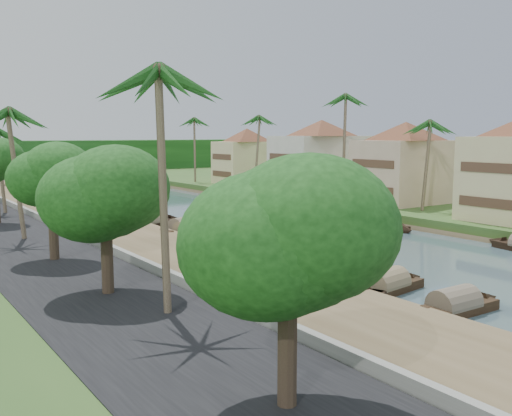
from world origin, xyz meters
TOP-DOWN VIEW (x-y plane):
  - ground at (0.00, 0.00)m, footprint 220.00×220.00m
  - left_bank at (-16.00, 20.00)m, footprint 10.00×180.00m
  - right_bank at (19.00, 20.00)m, footprint 16.00×180.00m
  - road at (-24.50, 20.00)m, footprint 8.00×180.00m
  - retaining_wall at (-20.20, 20.00)m, footprint 0.40×180.00m
  - treeline at (0.00, 100.00)m, footprint 120.00×14.00m
  - bridge at (0.00, 72.00)m, footprint 28.00×4.00m
  - building_mid at (19.99, 14.00)m, footprint 14.11×14.11m
  - building_far at (18.99, 28.00)m, footprint 15.59×15.59m
  - building_distant at (19.99, 48.00)m, footprint 12.62×12.62m
  - sampan_0 at (-8.81, -14.17)m, footprint 7.72×1.87m
  - sampan_1 at (-8.99, -8.97)m, footprint 7.60×4.67m
  - sampan_2 at (-8.63, -9.31)m, footprint 7.93×2.61m
  - sampan_3 at (-9.16, -2.27)m, footprint 8.73×2.60m
  - sampan_4 at (-9.01, -3.89)m, footprint 6.77×2.21m
  - sampan_5 at (-7.99, 2.81)m, footprint 6.84×4.36m
  - sampan_6 at (-9.72, 3.20)m, footprint 7.42×3.65m
  - sampan_7 at (-8.28, 9.05)m, footprint 6.41×1.93m
  - sampan_8 at (-9.44, 13.90)m, footprint 7.56×3.50m
  - sampan_9 at (-8.67, 15.91)m, footprint 9.66×4.95m
  - sampan_10 at (-9.45, 23.25)m, footprint 7.55×2.13m
  - sampan_11 at (-9.58, 21.89)m, footprint 8.11×3.72m
  - sampan_12 at (-9.03, 27.88)m, footprint 8.79×1.97m
  - sampan_13 at (-9.18, 29.94)m, footprint 8.79×4.01m
  - sampan_15 at (8.82, 6.78)m, footprint 2.02×7.54m
  - sampan_16 at (9.58, 25.79)m, footprint 3.33×7.62m
  - canoe_1 at (-6.81, -5.48)m, footprint 4.63×2.07m
  - canoe_2 at (-8.25, 17.35)m, footprint 5.49×2.49m
  - palm_1 at (16.00, 7.84)m, footprint 3.20×3.20m
  - palm_2 at (15.00, 19.36)m, footprint 3.20×3.20m
  - palm_3 at (16.00, 39.65)m, footprint 3.20×3.20m
  - palm_4 at (-23.00, -9.22)m, footprint 3.20×3.20m
  - palm_5 at (-24.00, 13.85)m, footprint 3.20×3.20m
  - palm_6 at (-22.00, 30.41)m, footprint 3.20×3.20m
  - palm_7 at (14.00, 55.27)m, footprint 3.20×3.20m
  - tree_0 at (-24.00, -19.33)m, footprint 5.24×5.24m
  - tree_1 at (-24.00, -4.54)m, footprint 5.38×5.38m
  - tree_2 at (-24.00, 5.07)m, footprint 4.48×4.48m
  - tree_6 at (24.00, 31.26)m, footprint 4.58×4.58m
  - person_near at (-16.54, -5.07)m, footprint 0.64×0.52m
  - person_far at (-17.82, 13.39)m, footprint 0.80×0.62m

SIDE VIEW (x-z plane):
  - ground at x=0.00m, z-range 0.00..0.00m
  - canoe_1 at x=-6.81m, z-range -0.27..0.47m
  - canoe_2 at x=-8.25m, z-range -0.30..0.50m
  - left_bank at x=-16.00m, z-range 0.00..0.80m
  - sampan_7 at x=-8.28m, z-range -0.47..1.28m
  - sampan_16 at x=9.58m, z-range -0.54..1.35m
  - sampan_4 at x=-9.01m, z-range -0.56..1.38m
  - sampan_15 at x=8.82m, z-range -0.60..1.43m
  - sampan_0 at x=-8.81m, z-range -0.61..1.44m
  - sampan_2 at x=-8.63m, z-range -0.63..1.45m
  - sampan_12 at x=-9.03m, z-range -0.63..1.46m
  - sampan_10 at x=-9.45m, z-range -0.63..1.45m
  - sampan_6 at x=-9.72m, z-range -0.67..1.50m
  - sampan_5 at x=-7.99m, z-range -0.67..1.50m
  - sampan_1 at x=-8.99m, z-range -0.71..1.54m
  - sampan_11 at x=-9.58m, z-range -0.72..1.55m
  - sampan_8 at x=-9.44m, z-range -0.72..1.56m
  - sampan_3 at x=-9.16m, z-range -0.73..1.57m
  - sampan_13 at x=-9.18m, z-range -0.75..1.59m
  - sampan_9 at x=-8.67m, z-range -0.78..1.62m
  - right_bank at x=19.00m, z-range 0.00..1.20m
  - road at x=-24.50m, z-range 0.00..1.40m
  - retaining_wall at x=-20.20m, z-range 0.80..1.90m
  - person_near at x=-16.54m, z-range 0.80..2.32m
  - person_far at x=-17.82m, z-range 0.80..2.45m
  - bridge at x=0.00m, z-range 0.52..2.92m
  - treeline at x=0.00m, z-range 0.00..8.00m
  - building_distant at x=19.99m, z-range 1.28..10.48m
  - building_mid at x=19.99m, z-range 1.28..10.98m
  - tree_6 at x=24.00m, z-range 2.76..9.85m
  - building_far at x=18.99m, z-range 1.28..11.48m
  - tree_1 at x=-24.00m, z-range 2.76..10.04m
  - tree_0 at x=-24.00m, z-range 2.80..10.07m
  - tree_2 at x=-24.00m, z-range 3.11..10.43m
  - palm_6 at x=-22.00m, z-range 4.64..14.59m
  - palm_1 at x=16.00m, z-range 4.96..16.00m
  - palm_5 at x=-24.00m, z-range 5.28..16.58m
  - palm_7 at x=14.00m, z-range 5.57..17.95m
  - palm_3 at x=16.00m, z-range 5.58..17.98m
  - palm_4 at x=-23.00m, z-range 5.74..18.05m
  - palm_2 at x=15.00m, z-range 6.50..20.92m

